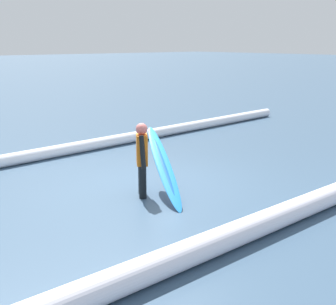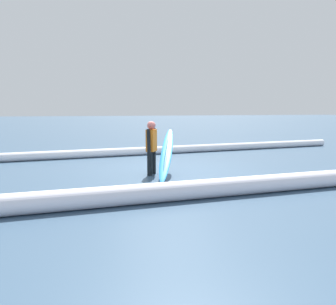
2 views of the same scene
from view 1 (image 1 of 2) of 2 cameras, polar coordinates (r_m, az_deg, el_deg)
ground_plane at (r=9.74m, az=-2.29°, el=-3.84°), size 177.85×177.85×0.00m
surfer at (r=8.80m, az=-3.18°, el=-0.43°), size 0.36×0.49×1.41m
surfboard at (r=8.88m, az=-0.52°, el=-1.67°), size 1.11×2.00×1.19m
wave_crest_foreground at (r=12.05m, az=-15.26°, el=-0.19°), size 19.85×1.52×0.30m
wave_crest_midground at (r=7.01m, az=9.09°, el=-9.43°), size 25.22×0.55×0.37m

